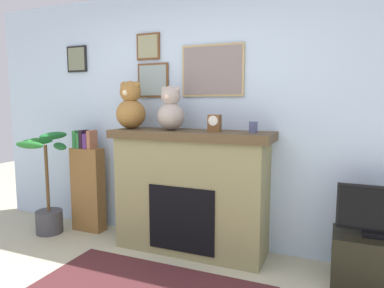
% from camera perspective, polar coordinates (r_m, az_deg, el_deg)
% --- Properties ---
extents(back_wall, '(5.20, 0.15, 2.60)m').
position_cam_1_polar(back_wall, '(3.60, 0.45, 4.36)').
color(back_wall, silver).
rests_on(back_wall, ground_plane).
extents(fireplace, '(1.58, 0.53, 1.20)m').
position_cam_1_polar(fireplace, '(3.40, -0.17, -7.76)').
color(fireplace, '#847E53').
rests_on(fireplace, ground_plane).
extents(bookshelf, '(0.37, 0.16, 1.16)m').
position_cam_1_polar(bookshelf, '(4.12, -16.89, -6.54)').
color(bookshelf, brown).
rests_on(bookshelf, ground_plane).
extents(potted_plant, '(0.56, 0.54, 1.15)m').
position_cam_1_polar(potted_plant, '(4.19, -22.95, -7.02)').
color(potted_plant, '#3F3F44').
rests_on(potted_plant, ground_plane).
extents(tv_stand, '(0.64, 0.40, 0.41)m').
position_cam_1_polar(tv_stand, '(3.24, 28.00, -16.81)').
color(tv_stand, black).
rests_on(tv_stand, ground_plane).
extents(television, '(0.60, 0.14, 0.41)m').
position_cam_1_polar(television, '(3.11, 28.43, -9.95)').
color(television, black).
rests_on(television, tv_stand).
extents(candle_jar, '(0.08, 0.08, 0.10)m').
position_cam_1_polar(candle_jar, '(3.09, 10.13, 2.76)').
color(candle_jar, '#4C517A').
rests_on(candle_jar, fireplace).
extents(mantel_clock, '(0.11, 0.09, 0.16)m').
position_cam_1_polar(mantel_clock, '(3.19, 3.75, 3.48)').
color(mantel_clock, brown).
rests_on(mantel_clock, fireplace).
extents(teddy_bear_brown, '(0.30, 0.30, 0.48)m').
position_cam_1_polar(teddy_bear_brown, '(3.58, -10.13, 6.00)').
color(teddy_bear_brown, olive).
rests_on(teddy_bear_brown, fireplace).
extents(teddy_bear_grey, '(0.27, 0.27, 0.43)m').
position_cam_1_polar(teddy_bear_grey, '(3.36, -3.52, 5.60)').
color(teddy_bear_grey, '#A89B90').
rests_on(teddy_bear_grey, fireplace).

